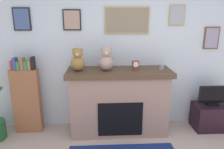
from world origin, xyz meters
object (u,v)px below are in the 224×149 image
at_px(teddy_bear_grey, 78,61).
at_px(teddy_bear_tan, 106,60).
at_px(television, 213,96).
at_px(bookshelf, 27,98).
at_px(mantel_clock, 135,65).
at_px(tv_stand, 210,117).
at_px(candle_jar, 162,67).
at_px(fireplace, 119,101).

xyz_separation_m(teddy_bear_grey, teddy_bear_tan, (0.45, -0.00, 0.01)).
bearing_deg(television, teddy_bear_tan, -179.85).
distance_m(bookshelf, mantel_clock, 1.92).
height_order(tv_stand, candle_jar, candle_jar).
xyz_separation_m(tv_stand, mantel_clock, (-1.37, -0.01, 0.95)).
distance_m(mantel_clock, teddy_bear_tan, 0.48).
height_order(tv_stand, television, television).
bearing_deg(teddy_bear_tan, teddy_bear_grey, 180.00).
bearing_deg(bookshelf, television, -1.82).
xyz_separation_m(television, mantel_clock, (-1.37, -0.01, 0.56)).
bearing_deg(candle_jar, mantel_clock, -179.80).
bearing_deg(tv_stand, television, -90.00).
height_order(fireplace, mantel_clock, mantel_clock).
bearing_deg(mantel_clock, television, 0.24).
height_order(fireplace, bookshelf, bookshelf).
relative_size(fireplace, tv_stand, 2.96).
distance_m(tv_stand, teddy_bear_grey, 2.52).
height_order(tv_stand, mantel_clock, mantel_clock).
height_order(bookshelf, mantel_clock, bookshelf).
distance_m(television, teddy_bear_tan, 1.96).
bearing_deg(fireplace, teddy_bear_tan, -175.08).
bearing_deg(television, mantel_clock, -179.76).
bearing_deg(bookshelf, mantel_clock, -3.35).
bearing_deg(bookshelf, tv_stand, -1.79).
relative_size(mantel_clock, teddy_bear_grey, 0.40).
relative_size(tv_stand, mantel_clock, 3.92).
xyz_separation_m(candle_jar, mantel_clock, (-0.43, -0.00, 0.03)).
distance_m(tv_stand, mantel_clock, 1.67).
xyz_separation_m(mantel_clock, teddy_bear_tan, (-0.47, 0.00, 0.10)).
bearing_deg(teddy_bear_grey, television, 0.12).
relative_size(candle_jar, teddy_bear_grey, 0.24).
distance_m(fireplace, teddy_bear_grey, 0.97).
height_order(candle_jar, teddy_bear_grey, teddy_bear_grey).
bearing_deg(candle_jar, teddy_bear_tan, -179.97).
distance_m(candle_jar, teddy_bear_grey, 1.36).
xyz_separation_m(bookshelf, teddy_bear_grey, (0.90, -0.11, 0.66)).
bearing_deg(bookshelf, candle_jar, -2.68).
distance_m(candle_jar, mantel_clock, 0.43).
xyz_separation_m(fireplace, bookshelf, (-1.56, 0.09, 0.05)).
bearing_deg(teddy_bear_grey, tv_stand, 0.15).
bearing_deg(mantel_clock, fireplace, 175.82).
distance_m(tv_stand, teddy_bear_tan, 2.12).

